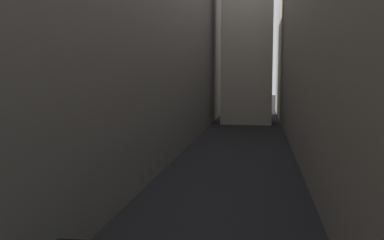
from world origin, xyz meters
TOP-DOWN VIEW (x-y plane):
  - ground_plane at (0.00, 48.00)m, footprint 264.00×264.00m
  - building_block_left at (-12.23, 50.00)m, footprint 13.45×108.00m
  - building_block_right at (10.82, 50.00)m, footprint 10.65×108.00m

SIDE VIEW (x-z plane):
  - ground_plane at x=0.00m, z-range 0.00..0.00m
  - building_block_right at x=10.82m, z-range 0.00..22.05m
  - building_block_left at x=-12.23m, z-range 0.00..23.56m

